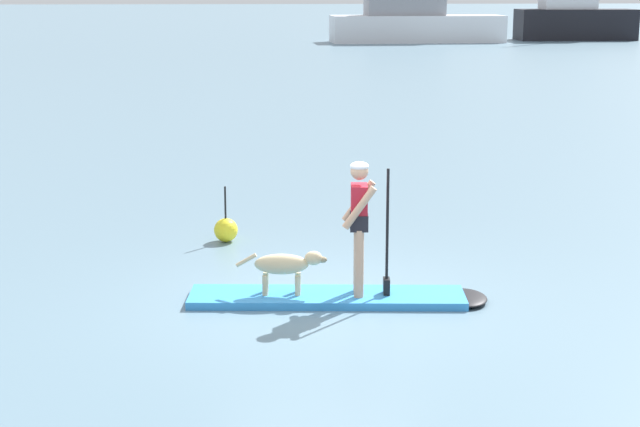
{
  "coord_description": "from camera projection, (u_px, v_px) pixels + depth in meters",
  "views": [
    {
      "loc": [
        -1.13,
        -11.96,
        3.86
      ],
      "look_at": [
        0.0,
        1.0,
        0.9
      ],
      "focal_mm": 56.42,
      "sensor_mm": 36.0,
      "label": 1
    }
  ],
  "objects": [
    {
      "name": "marker_buoy",
      "position": [
        226.0,
        230.0,
        15.45
      ],
      "size": [
        0.37,
        0.37,
        0.87
      ],
      "color": "yellow",
      "rests_on": "ground_plane"
    },
    {
      "name": "dog",
      "position": [
        286.0,
        265.0,
        12.47
      ],
      "size": [
        1.14,
        0.28,
        0.55
      ],
      "color": "#CCB78C",
      "rests_on": "paddleboard"
    },
    {
      "name": "ground_plane",
      "position": [
        327.0,
        301.0,
        12.57
      ],
      "size": [
        400.0,
        400.0,
        0.0
      ],
      "primitive_type": "plane",
      "color": "slate"
    },
    {
      "name": "moored_boat_center",
      "position": [
        574.0,
        16.0,
        71.78
      ],
      "size": [
        8.38,
        3.31,
        11.77
      ],
      "color": "black",
      "rests_on": "ground_plane"
    },
    {
      "name": "paddleboard",
      "position": [
        345.0,
        297.0,
        12.56
      ],
      "size": [
        3.78,
        1.13,
        0.1
      ],
      "color": "#338CD8",
      "rests_on": "ground_plane"
    },
    {
      "name": "moored_boat_starboard",
      "position": [
        413.0,
        21.0,
        68.94
      ],
      "size": [
        11.84,
        3.67,
        4.55
      ],
      "color": "white",
      "rests_on": "ground_plane"
    },
    {
      "name": "person_paddler",
      "position": [
        360.0,
        218.0,
        12.33
      ],
      "size": [
        0.63,
        0.51,
        1.67
      ],
      "color": "tan",
      "rests_on": "paddleboard"
    }
  ]
}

